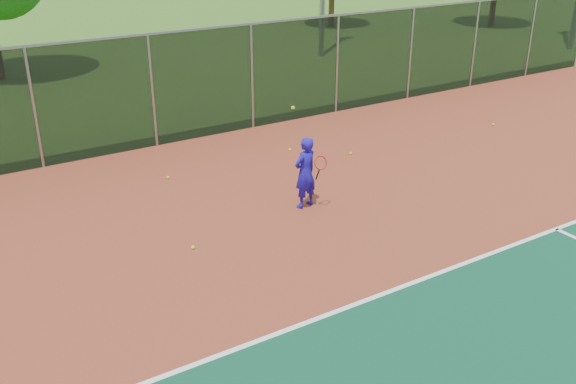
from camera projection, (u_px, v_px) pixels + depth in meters
The scene contains 8 objects.
court_apron at pixel (531, 280), 11.20m from camera, with size 30.00×20.00×0.02m, color brown.
fence_back at pixel (252, 76), 18.32m from camera, with size 30.00×0.06×3.03m.
tennis_player at pixel (305, 173), 13.62m from camera, with size 0.64×0.66×2.27m.
practice_ball_0 at pixel (351, 153), 16.83m from camera, with size 0.07×0.07×0.07m, color #C5EC1B.
practice_ball_1 at pixel (168, 177), 15.33m from camera, with size 0.07×0.07×0.07m, color #C5EC1B.
practice_ball_2 at pixel (493, 124), 19.07m from camera, with size 0.07×0.07×0.07m, color #C5EC1B.
practice_ball_3 at pixel (193, 247), 12.18m from camera, with size 0.07×0.07×0.07m, color #C5EC1B.
practice_ball_4 at pixel (290, 150), 17.09m from camera, with size 0.07×0.07×0.07m, color #C5EC1B.
Camera 1 is at (-8.68, -3.91, 5.97)m, focal length 40.00 mm.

